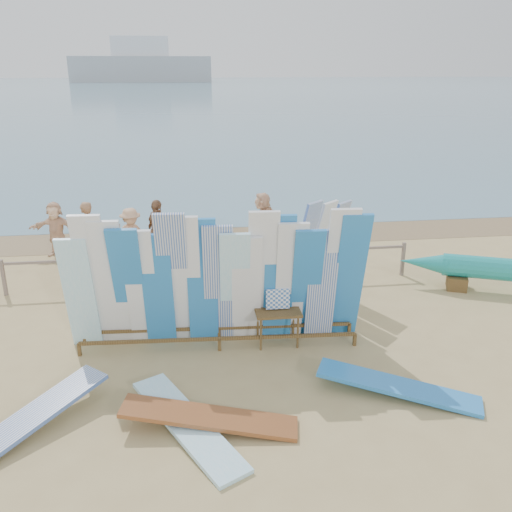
{
  "coord_description": "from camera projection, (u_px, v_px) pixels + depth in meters",
  "views": [
    {
      "loc": [
        0.41,
        -9.74,
        5.25
      ],
      "look_at": [
        1.95,
        1.84,
        1.13
      ],
      "focal_mm": 38.0,
      "sensor_mm": 36.0,
      "label": 1
    }
  ],
  "objects": [
    {
      "name": "fence",
      "position": [
        172.0,
        263.0,
        13.4
      ],
      "size": [
        12.08,
        0.08,
        0.9
      ],
      "color": "#7F6C60",
      "rests_on": "ground"
    },
    {
      "name": "beach_chair_left",
      "position": [
        206.0,
        267.0,
        14.18
      ],
      "size": [
        0.7,
        0.71,
        0.92
      ],
      "rotation": [
        0.0,
        0.0,
        0.22
      ],
      "color": "red",
      "rests_on": "ground"
    },
    {
      "name": "flat_board_c",
      "position": [
        210.0,
        427.0,
        8.31
      ],
      "size": [
        2.75,
        1.08,
        0.37
      ],
      "primitive_type": "cube",
      "rotation": [
        0.11,
        0.0,
        1.37
      ],
      "color": "brown",
      "rests_on": "ground"
    },
    {
      "name": "wet_sand_strip",
      "position": [
        175.0,
        237.0,
        17.53
      ],
      "size": [
        40.0,
        2.6,
        0.01
      ],
      "primitive_type": "cube",
      "color": "olive",
      "rests_on": "ground"
    },
    {
      "name": "beachgoer_1",
      "position": [
        87.0,
        234.0,
        14.74
      ],
      "size": [
        0.7,
        0.74,
        1.81
      ],
      "primitive_type": "imported",
      "rotation": [
        0.0,
        0.0,
        4.04
      ],
      "color": "#8C6042",
      "rests_on": "ground"
    },
    {
      "name": "distant_ship",
      "position": [
        141.0,
        65.0,
        175.8
      ],
      "size": [
        45.0,
        8.0,
        14.0
      ],
      "color": "#999EA3",
      "rests_on": "ocean"
    },
    {
      "name": "main_surfboard_rack",
      "position": [
        219.0,
        285.0,
        10.34
      ],
      "size": [
        5.75,
        1.14,
        2.85
      ],
      "rotation": [
        0.0,
        0.0,
        -0.06
      ],
      "color": "brown",
      "rests_on": "ground"
    },
    {
      "name": "beach_chair_right",
      "position": [
        174.0,
        268.0,
        14.16
      ],
      "size": [
        0.76,
        0.76,
        0.84
      ],
      "rotation": [
        0.0,
        0.0,
        0.69
      ],
      "color": "red",
      "rests_on": "ground"
    },
    {
      "name": "flat_board_d",
      "position": [
        397.0,
        395.0,
        9.13
      ],
      "size": [
        2.67,
        1.66,
        0.34
      ],
      "primitive_type": "cube",
      "rotation": [
        0.1,
        0.0,
        1.13
      ],
      "color": "#2779C7",
      "rests_on": "ground"
    },
    {
      "name": "beachgoer_3",
      "position": [
        131.0,
        236.0,
        14.94
      ],
      "size": [
        1.11,
        0.84,
        1.59
      ],
      "primitive_type": "imported",
      "rotation": [
        0.0,
        0.0,
        0.46
      ],
      "color": "tan",
      "rests_on": "ground"
    },
    {
      "name": "beachgoer_2",
      "position": [
        118.0,
        251.0,
        13.78
      ],
      "size": [
        0.71,
        0.84,
        1.57
      ],
      "primitive_type": "imported",
      "rotation": [
        0.0,
        0.0,
        1.03
      ],
      "color": "beige",
      "rests_on": "ground"
    },
    {
      "name": "side_surfboard_rack",
      "position": [
        310.0,
        257.0,
        12.23
      ],
      "size": [
        2.11,
        1.97,
        2.55
      ],
      "rotation": [
        0.0,
        0.0,
        0.73
      ],
      "color": "brown",
      "rests_on": "ground"
    },
    {
      "name": "ground",
      "position": [
        171.0,
        344.0,
        10.8
      ],
      "size": [
        160.0,
        160.0,
        0.0
      ],
      "primitive_type": "plane",
      "color": "tan",
      "rests_on": "ground"
    },
    {
      "name": "beachgoer_7",
      "position": [
        266.0,
        222.0,
        16.37
      ],
      "size": [
        0.64,
        0.49,
        1.54
      ],
      "primitive_type": "imported",
      "rotation": [
        0.0,
        0.0,
        0.36
      ],
      "color": "#8C6042",
      "rests_on": "ground"
    },
    {
      "name": "beachgoer_5",
      "position": [
        262.0,
        220.0,
        16.36
      ],
      "size": [
        1.01,
        1.64,
        1.68
      ],
      "primitive_type": "imported",
      "rotation": [
        0.0,
        0.0,
        4.36
      ],
      "color": "beige",
      "rests_on": "ground"
    },
    {
      "name": "stroller",
      "position": [
        272.0,
        254.0,
        14.53
      ],
      "size": [
        0.87,
        1.0,
        1.15
      ],
      "rotation": [
        0.0,
        0.0,
        0.42
      ],
      "color": "red",
      "rests_on": "ground"
    },
    {
      "name": "ocean",
      "position": [
        179.0,
        88.0,
        130.45
      ],
      "size": [
        320.0,
        240.0,
        0.02
      ],
      "primitive_type": "cube",
      "color": "slate",
      "rests_on": "ground"
    },
    {
      "name": "flat_board_e",
      "position": [
        29.0,
        432.0,
        8.2
      ],
      "size": [
        2.23,
        2.36,
        0.43
      ],
      "primitive_type": "cube",
      "rotation": [
        0.13,
        0.0,
        -0.74
      ],
      "color": "silver",
      "rests_on": "ground"
    },
    {
      "name": "beachgoer_11",
      "position": [
        56.0,
        229.0,
        15.58
      ],
      "size": [
        1.55,
        0.81,
        1.6
      ],
      "primitive_type": "imported",
      "rotation": [
        0.0,
        0.0,
        6.05
      ],
      "color": "beige",
      "rests_on": "ground"
    },
    {
      "name": "vendor_table",
      "position": [
        278.0,
        326.0,
        10.7
      ],
      "size": [
        0.89,
        0.63,
        1.18
      ],
      "rotation": [
        0.0,
        0.0,
        -0.01
      ],
      "color": "brown",
      "rests_on": "ground"
    },
    {
      "name": "beachgoer_4",
      "position": [
        158.0,
        231.0,
        15.14
      ],
      "size": [
        0.89,
        1.12,
        1.76
      ],
      "primitive_type": "imported",
      "rotation": [
        0.0,
        0.0,
        2.07
      ],
      "color": "#8C6042",
      "rests_on": "ground"
    },
    {
      "name": "flat_board_a",
      "position": [
        188.0,
        430.0,
        8.25
      ],
      "size": [
        1.78,
        2.64,
        0.23
      ],
      "primitive_type": "cube",
      "rotation": [
        0.06,
        0.0,
        0.5
      ],
      "color": "#96D7F1",
      "rests_on": "ground"
    }
  ]
}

